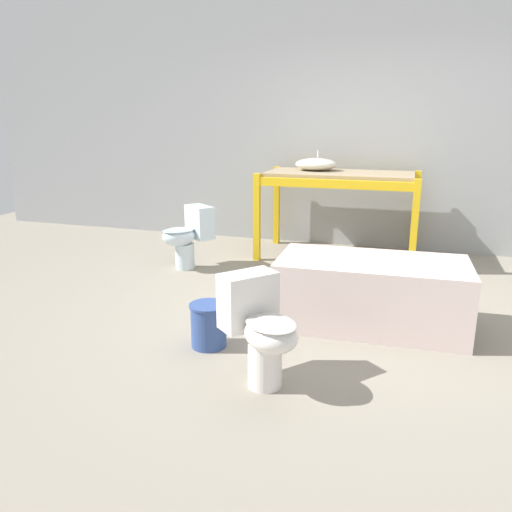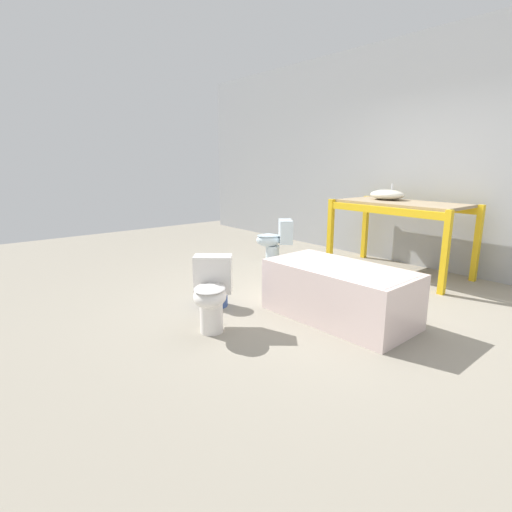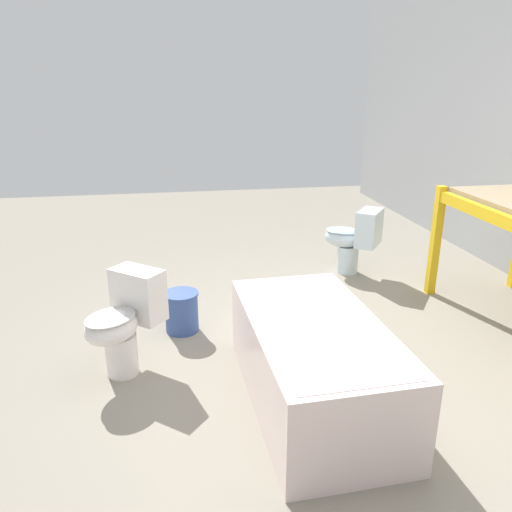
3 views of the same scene
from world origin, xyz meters
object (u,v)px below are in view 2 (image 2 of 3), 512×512
object	(u,v)px
bathtub_main	(339,289)
toilet_near	(276,240)
sink_basin	(387,195)
toilet_far	(211,291)
bucket_white	(216,291)

from	to	relation	value
bathtub_main	toilet_near	bearing A→B (deg)	151.75
sink_basin	toilet_near	xyz separation A→B (m)	(-1.15, -1.03, -0.68)
toilet_near	toilet_far	xyz separation A→B (m)	(1.44, -2.08, 0.00)
sink_basin	bathtub_main	distance (m)	2.30
bathtub_main	toilet_near	distance (m)	2.22
sink_basin	bathtub_main	size ratio (longest dim) A/B	0.33
toilet_far	toilet_near	bearing A→B (deg)	75.17
sink_basin	toilet_near	world-z (taller)	sink_basin
toilet_far	sink_basin	bearing A→B (deg)	45.78
bathtub_main	toilet_near	xyz separation A→B (m)	(-1.99, 0.98, 0.06)
toilet_far	bucket_white	size ratio (longest dim) A/B	2.11
toilet_far	bucket_white	bearing A→B (deg)	93.55
sink_basin	toilet_near	distance (m)	1.69
sink_basin	toilet_far	size ratio (longest dim) A/B	0.72
bathtub_main	toilet_far	size ratio (longest dim) A/B	2.19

